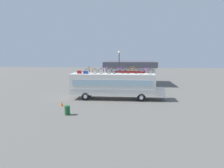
% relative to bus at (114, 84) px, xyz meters
% --- Properties ---
extents(ground_plane, '(120.00, 120.00, 0.00)m').
position_rel_bus_xyz_m(ground_plane, '(-0.19, 0.00, -1.92)').
color(ground_plane, '#605E59').
extents(bus, '(11.94, 2.50, 3.28)m').
position_rel_bus_xyz_m(bus, '(0.00, 0.00, 0.00)').
color(bus, silver).
rests_on(bus, ground).
extents(luggage_bag_1, '(0.45, 0.51, 0.37)m').
position_rel_bus_xyz_m(luggage_bag_1, '(-4.46, -0.03, 1.54)').
color(luggage_bag_1, maroon).
rests_on(luggage_bag_1, bus).
extents(luggage_bag_2, '(0.55, 0.33, 0.35)m').
position_rel_bus_xyz_m(luggage_bag_2, '(-3.60, -0.24, 1.53)').
color(luggage_bag_2, '#193899').
rests_on(luggage_bag_2, bus).
extents(rooftop_bicycle_1, '(1.61, 0.44, 0.87)m').
position_rel_bus_xyz_m(rooftop_bicycle_1, '(-2.91, -0.24, 1.72)').
color(rooftop_bicycle_1, black).
rests_on(rooftop_bicycle_1, bus).
extents(rooftop_bicycle_2, '(1.68, 0.44, 0.91)m').
position_rel_bus_xyz_m(rooftop_bicycle_2, '(-1.17, 0.07, 1.73)').
color(rooftop_bicycle_2, black).
rests_on(rooftop_bicycle_2, bus).
extents(rooftop_bicycle_3, '(1.76, 0.44, 0.93)m').
position_rel_bus_xyz_m(rooftop_bicycle_3, '(0.55, 0.34, 1.74)').
color(rooftop_bicycle_3, black).
rests_on(rooftop_bicycle_3, bus).
extents(rooftop_bicycle_4, '(1.73, 0.44, 0.95)m').
position_rel_bus_xyz_m(rooftop_bicycle_4, '(2.29, 0.25, 1.75)').
color(rooftop_bicycle_4, black).
rests_on(rooftop_bicycle_4, bus).
extents(rooftop_bicycle_5, '(1.77, 0.44, 0.91)m').
position_rel_bus_xyz_m(rooftop_bicycle_5, '(3.96, -0.38, 1.73)').
color(rooftop_bicycle_5, black).
rests_on(rooftop_bicycle_5, bus).
extents(roadside_building, '(9.51, 8.54, 4.36)m').
position_rel_bus_xyz_m(roadside_building, '(1.98, 13.97, 0.32)').
color(roadside_building, silver).
rests_on(roadside_building, ground).
extents(trash_bin, '(0.52, 0.52, 0.88)m').
position_rel_bus_xyz_m(trash_bin, '(-3.91, -7.18, -1.48)').
color(trash_bin, '#1E592D').
rests_on(trash_bin, ground).
extents(traffic_cone, '(0.30, 0.30, 0.52)m').
position_rel_bus_xyz_m(traffic_cone, '(-5.57, -3.96, -1.66)').
color(traffic_cone, orange).
rests_on(traffic_cone, ground).
extents(street_lamp, '(0.38, 0.38, 6.19)m').
position_rel_bus_xyz_m(street_lamp, '(0.26, 6.82, 2.00)').
color(street_lamp, '#38383D').
rests_on(street_lamp, ground).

